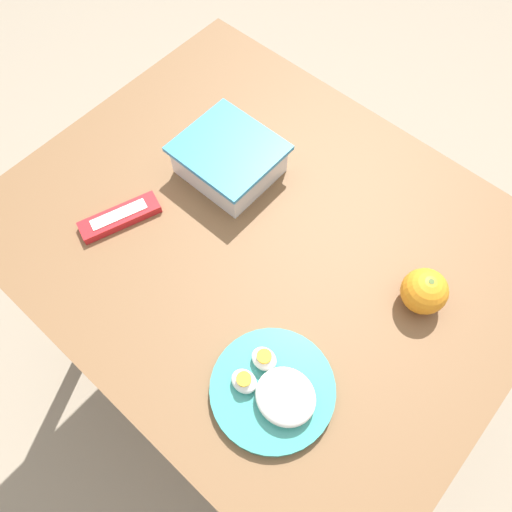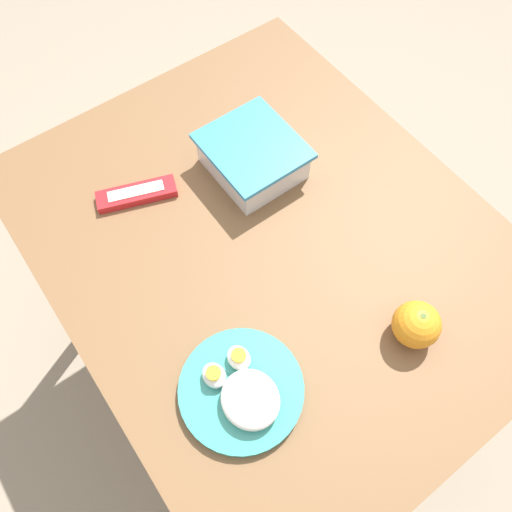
# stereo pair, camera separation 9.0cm
# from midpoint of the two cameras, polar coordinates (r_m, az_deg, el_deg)

# --- Properties ---
(ground_plane) EXTENTS (10.00, 10.00, 0.00)m
(ground_plane) POSITION_cam_midpoint_polar(r_m,az_deg,el_deg) (1.66, -1.09, -11.00)
(ground_plane) COLOR gray
(table) EXTENTS (1.00, 0.80, 0.76)m
(table) POSITION_cam_midpoint_polar(r_m,az_deg,el_deg) (1.04, -1.71, -0.51)
(table) COLOR brown
(table) RESTS_ON ground_plane
(food_container) EXTENTS (0.19, 0.17, 0.08)m
(food_container) POSITION_cam_midpoint_polar(r_m,az_deg,el_deg) (1.02, -5.64, 10.55)
(food_container) COLOR white
(food_container) RESTS_ON table
(orange_fruit) EXTENTS (0.08, 0.08, 0.08)m
(orange_fruit) POSITION_cam_midpoint_polar(r_m,az_deg,el_deg) (0.90, 15.99, -4.18)
(orange_fruit) COLOR orange
(orange_fruit) RESTS_ON table
(rice_plate) EXTENTS (0.21, 0.21, 0.06)m
(rice_plate) POSITION_cam_midpoint_polar(r_m,az_deg,el_deg) (0.83, -1.05, -15.39)
(rice_plate) COLOR teal
(rice_plate) RESTS_ON table
(candy_bar) EXTENTS (0.10, 0.16, 0.02)m
(candy_bar) POSITION_cam_midpoint_polar(r_m,az_deg,el_deg) (1.02, -17.78, 4.02)
(candy_bar) COLOR red
(candy_bar) RESTS_ON table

